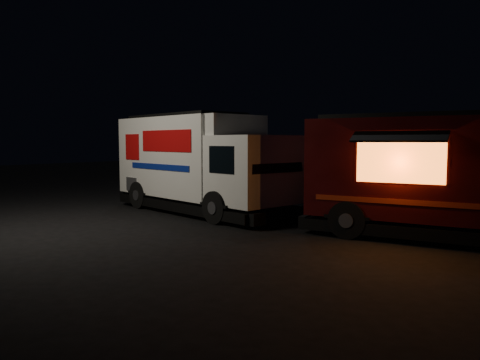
# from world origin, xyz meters

# --- Properties ---
(ground) EXTENTS (80.00, 80.00, 0.00)m
(ground) POSITION_xyz_m (0.00, 0.00, 0.00)
(ground) COLOR black
(ground) RESTS_ON ground
(white_truck) EXTENTS (7.93, 3.73, 3.46)m
(white_truck) POSITION_xyz_m (-1.61, 2.25, 1.73)
(white_truck) COLOR silver
(white_truck) RESTS_ON ground
(red_truck) EXTENTS (7.16, 3.60, 3.18)m
(red_truck) POSITION_xyz_m (6.24, 2.75, 1.59)
(red_truck) COLOR #3B0A0C
(red_truck) RESTS_ON ground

